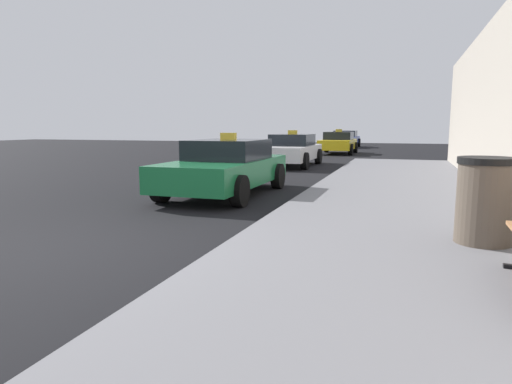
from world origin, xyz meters
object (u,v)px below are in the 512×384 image
(car_white, at_px, (291,150))
(car_yellow, at_px, (338,143))
(trash_bin, at_px, (485,200))
(car_blue, at_px, (345,139))
(car_green, at_px, (226,167))

(car_white, distance_m, car_yellow, 8.86)
(trash_bin, relative_size, car_white, 0.25)
(car_yellow, xyz_separation_m, car_blue, (-0.66, 8.45, 0.00))
(car_blue, bearing_deg, trash_bin, 100.42)
(car_green, distance_m, car_yellow, 16.73)
(car_green, xyz_separation_m, car_yellow, (0.24, 16.73, -0.00))
(trash_bin, xyz_separation_m, car_green, (-4.87, 3.58, -0.04))
(car_white, height_order, car_yellow, same)
(trash_bin, xyz_separation_m, car_yellow, (-4.63, 20.30, -0.04))
(car_green, bearing_deg, car_yellow, -90.83)
(car_green, xyz_separation_m, car_blue, (-0.42, 25.18, 0.00))
(car_green, relative_size, car_blue, 0.99)
(trash_bin, height_order, car_green, car_green)
(car_yellow, distance_m, car_blue, 8.48)
(car_green, bearing_deg, trash_bin, 143.71)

